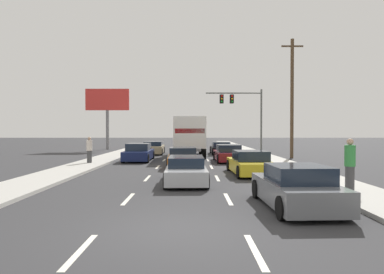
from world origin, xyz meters
name	(u,v)px	position (x,y,z in m)	size (l,w,h in m)	color
ground_plane	(185,154)	(0.00, 25.00, 0.00)	(140.00, 140.00, 0.00)	#333335
sidewalk_right	(263,158)	(6.46, 20.00, 0.07)	(2.42, 80.00, 0.14)	#B2AFA8
sidewalk_left	(106,158)	(-6.46, 20.00, 0.07)	(2.42, 80.00, 0.14)	#B2AFA8
lane_markings	(185,157)	(0.00, 21.12, 0.00)	(3.54, 57.00, 0.01)	silver
car_tan	(152,148)	(-3.28, 25.26, 0.58)	(2.09, 4.48, 1.24)	tan
car_navy	(137,153)	(-3.58, 18.02, 0.61)	(1.99, 4.71, 1.34)	#141E4C
box_truck	(187,134)	(0.20, 21.84, 1.97)	(2.84, 9.05, 3.37)	white
car_orange	(181,158)	(-0.12, 13.56, 0.57)	(2.06, 4.09, 1.26)	orange
car_silver	(184,170)	(0.21, 7.29, 0.55)	(1.92, 4.57, 1.16)	#B7BABF
car_black	(219,148)	(3.29, 25.50, 0.55)	(1.99, 4.20, 1.18)	black
car_maroon	(227,154)	(3.16, 17.40, 0.58)	(2.01, 4.54, 1.27)	maroon
car_yellow	(249,164)	(3.56, 10.09, 0.57)	(2.13, 4.46, 1.26)	yellow
car_gray	(295,188)	(3.62, 2.29, 0.60)	(2.06, 4.08, 1.30)	slate
traffic_signal_mast	(237,105)	(5.56, 29.46, 5.09)	(6.17, 0.69, 6.79)	#595B56
utility_pole_mid	(290,97)	(8.81, 20.56, 5.09)	(1.80, 0.28, 9.91)	brown
roadside_billboard	(106,105)	(-9.61, 32.80, 5.29)	(5.18, 0.36, 7.25)	slate
pedestrian_near_corner	(348,164)	(6.24, 4.47, 1.10)	(0.38, 0.38, 1.90)	#3F3F42
pedestrian_mid_block	(88,150)	(-6.46, 15.07, 1.01)	(0.38, 0.38, 1.75)	#3F3F42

